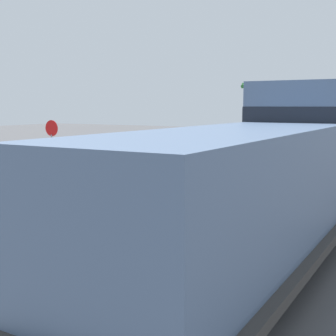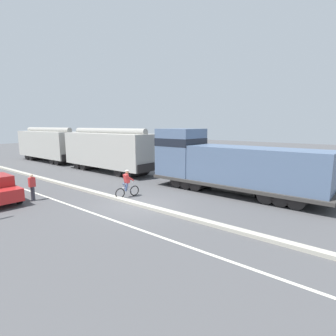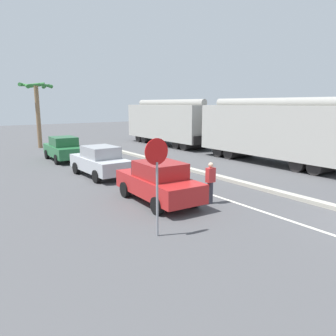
{
  "view_description": "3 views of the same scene",
  "coord_description": "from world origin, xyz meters",
  "px_view_note": "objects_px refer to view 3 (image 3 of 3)",
  "views": [
    {
      "loc": [
        9.14,
        -12.38,
        3.53
      ],
      "look_at": [
        0.4,
        2.67,
        1.22
      ],
      "focal_mm": 50.0,
      "sensor_mm": 36.0,
      "label": 1
    },
    {
      "loc": [
        -9.97,
        -10.36,
        4.48
      ],
      "look_at": [
        3.37,
        0.46,
        1.65
      ],
      "focal_mm": 28.0,
      "sensor_mm": 36.0,
      "label": 2
    },
    {
      "loc": [
        -11.6,
        -3.69,
        3.83
      ],
      "look_at": [
        -3.29,
        8.33,
        0.94
      ],
      "focal_mm": 35.0,
      "sensor_mm": 36.0,
      "label": 3
    }
  ],
  "objects_px": {
    "stop_sign": "(157,168)",
    "parked_car_silver": "(100,161)",
    "hopper_car_middle": "(169,123)",
    "parked_car_green": "(63,149)",
    "parked_car_red": "(158,182)",
    "pedestrian_by_cars": "(210,182)",
    "palm_tree_near": "(37,98)",
    "hopper_car_lead": "(272,131)"
  },
  "relations": [
    {
      "from": "parked_car_red",
      "to": "parked_car_green",
      "type": "relative_size",
      "value": 1.0
    },
    {
      "from": "parked_car_red",
      "to": "pedestrian_by_cars",
      "type": "height_order",
      "value": "same"
    },
    {
      "from": "parked_car_red",
      "to": "parked_car_green",
      "type": "xyz_separation_m",
      "value": [
        -0.08,
        11.72,
        0.0
      ]
    },
    {
      "from": "hopper_car_middle",
      "to": "parked_car_red",
      "type": "xyz_separation_m",
      "value": [
        -10.68,
        -14.64,
        -1.26
      ]
    },
    {
      "from": "stop_sign",
      "to": "parked_car_silver",
      "type": "bearing_deg",
      "value": 77.69
    },
    {
      "from": "parked_car_silver",
      "to": "palm_tree_near",
      "type": "xyz_separation_m",
      "value": [
        0.24,
        13.7,
        3.5
      ]
    },
    {
      "from": "hopper_car_middle",
      "to": "parked_car_green",
      "type": "bearing_deg",
      "value": -164.8
    },
    {
      "from": "hopper_car_middle",
      "to": "pedestrian_by_cars",
      "type": "distance_m",
      "value": 18.42
    },
    {
      "from": "hopper_car_middle",
      "to": "parked_car_green",
      "type": "xyz_separation_m",
      "value": [
        -10.76,
        -2.92,
        -1.26
      ]
    },
    {
      "from": "hopper_car_lead",
      "to": "pedestrian_by_cars",
      "type": "xyz_separation_m",
      "value": [
        -9.13,
        -4.35,
        -1.23
      ]
    },
    {
      "from": "hopper_car_middle",
      "to": "parked_car_red",
      "type": "relative_size",
      "value": 2.49
    },
    {
      "from": "hopper_car_middle",
      "to": "parked_car_red",
      "type": "distance_m",
      "value": 18.17
    },
    {
      "from": "hopper_car_lead",
      "to": "parked_car_red",
      "type": "height_order",
      "value": "hopper_car_lead"
    },
    {
      "from": "hopper_car_lead",
      "to": "parked_car_green",
      "type": "relative_size",
      "value": 2.5
    },
    {
      "from": "parked_car_green",
      "to": "palm_tree_near",
      "type": "height_order",
      "value": "palm_tree_near"
    },
    {
      "from": "hopper_car_middle",
      "to": "pedestrian_by_cars",
      "type": "bearing_deg",
      "value": -119.8
    },
    {
      "from": "hopper_car_lead",
      "to": "hopper_car_middle",
      "type": "xyz_separation_m",
      "value": [
        0.0,
        11.6,
        0.0
      ]
    },
    {
      "from": "hopper_car_lead",
      "to": "palm_tree_near",
      "type": "distance_m",
      "value": 19.52
    },
    {
      "from": "hopper_car_lead",
      "to": "hopper_car_middle",
      "type": "distance_m",
      "value": 11.6
    },
    {
      "from": "hopper_car_lead",
      "to": "hopper_car_middle",
      "type": "height_order",
      "value": "same"
    },
    {
      "from": "parked_car_red",
      "to": "stop_sign",
      "type": "height_order",
      "value": "stop_sign"
    },
    {
      "from": "parked_car_green",
      "to": "parked_car_red",
      "type": "bearing_deg",
      "value": -89.61
    },
    {
      "from": "stop_sign",
      "to": "parked_car_red",
      "type": "bearing_deg",
      "value": 56.41
    },
    {
      "from": "hopper_car_middle",
      "to": "parked_car_green",
      "type": "relative_size",
      "value": 2.5
    },
    {
      "from": "hopper_car_middle",
      "to": "parked_car_green",
      "type": "height_order",
      "value": "hopper_car_middle"
    },
    {
      "from": "parked_car_silver",
      "to": "parked_car_red",
      "type": "bearing_deg",
      "value": -89.83
    },
    {
      "from": "palm_tree_near",
      "to": "parked_car_silver",
      "type": "bearing_deg",
      "value": -91.01
    },
    {
      "from": "parked_car_red",
      "to": "parked_car_silver",
      "type": "height_order",
      "value": "same"
    },
    {
      "from": "parked_car_silver",
      "to": "parked_car_green",
      "type": "bearing_deg",
      "value": 90.6
    },
    {
      "from": "parked_car_red",
      "to": "stop_sign",
      "type": "relative_size",
      "value": 1.48
    },
    {
      "from": "hopper_car_lead",
      "to": "hopper_car_middle",
      "type": "relative_size",
      "value": 1.0
    },
    {
      "from": "parked_car_silver",
      "to": "pedestrian_by_cars",
      "type": "xyz_separation_m",
      "value": [
        1.56,
        -6.98,
        0.03
      ]
    },
    {
      "from": "hopper_car_middle",
      "to": "palm_tree_near",
      "type": "relative_size",
      "value": 1.86
    },
    {
      "from": "hopper_car_middle",
      "to": "palm_tree_near",
      "type": "height_order",
      "value": "palm_tree_near"
    },
    {
      "from": "stop_sign",
      "to": "hopper_car_lead",
      "type": "bearing_deg",
      "value": 25.01
    },
    {
      "from": "pedestrian_by_cars",
      "to": "hopper_car_middle",
      "type": "bearing_deg",
      "value": 60.2
    },
    {
      "from": "parked_car_green",
      "to": "stop_sign",
      "type": "bearing_deg",
      "value": -97.01
    },
    {
      "from": "hopper_car_middle",
      "to": "palm_tree_near",
      "type": "distance_m",
      "value": 11.69
    },
    {
      "from": "parked_car_silver",
      "to": "pedestrian_by_cars",
      "type": "height_order",
      "value": "same"
    },
    {
      "from": "parked_car_silver",
      "to": "pedestrian_by_cars",
      "type": "bearing_deg",
      "value": -77.39
    },
    {
      "from": "palm_tree_near",
      "to": "pedestrian_by_cars",
      "type": "xyz_separation_m",
      "value": [
        1.32,
        -20.68,
        -3.47
      ]
    },
    {
      "from": "hopper_car_lead",
      "to": "parked_car_silver",
      "type": "xyz_separation_m",
      "value": [
        -10.7,
        2.63,
        -1.26
      ]
    }
  ]
}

